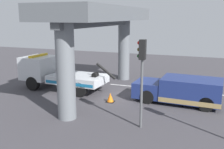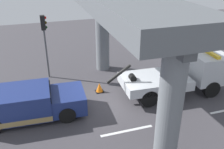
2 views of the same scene
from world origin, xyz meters
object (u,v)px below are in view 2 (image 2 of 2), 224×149
object	(u,v)px
traffic_light_far	(44,33)
traffic_cone_orange	(99,88)
towed_van_green	(28,104)
tow_truck_white	(185,73)

from	to	relation	value
traffic_light_far	traffic_cone_orange	world-z (taller)	traffic_light_far
traffic_light_far	traffic_cone_orange	bearing A→B (deg)	-47.90
traffic_cone_orange	traffic_light_far	bearing A→B (deg)	132.10
towed_van_green	traffic_cone_orange	xyz separation A→B (m)	(4.12, 1.40, -0.51)
tow_truck_white	towed_van_green	world-z (taller)	tow_truck_white
tow_truck_white	towed_van_green	bearing A→B (deg)	179.76
tow_truck_white	towed_van_green	distance (m)	9.05
tow_truck_white	traffic_cone_orange	world-z (taller)	tow_truck_white
towed_van_green	traffic_cone_orange	world-z (taller)	towed_van_green
towed_van_green	traffic_cone_orange	bearing A→B (deg)	18.80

